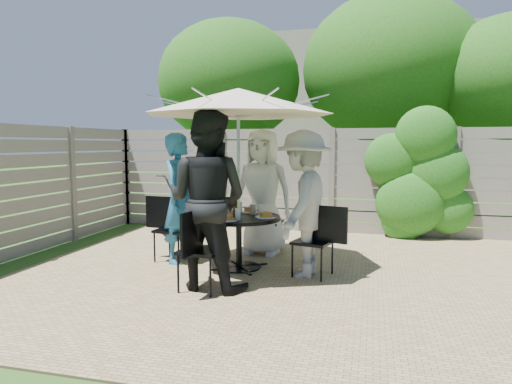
% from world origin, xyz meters
% --- Properties ---
extents(backyard_envelope, '(60.00, 60.00, 5.00)m').
position_xyz_m(backyard_envelope, '(0.09, 10.29, 2.61)').
color(backyard_envelope, '#2C5A1C').
rests_on(backyard_envelope, ground).
extents(patio_table, '(1.16, 1.16, 0.68)m').
position_xyz_m(patio_table, '(-0.91, 0.37, 0.47)').
color(patio_table, black).
rests_on(patio_table, ground).
extents(umbrella, '(2.59, 2.59, 2.24)m').
position_xyz_m(umbrella, '(-0.91, 0.37, 2.08)').
color(umbrella, silver).
rests_on(umbrella, ground).
extents(chair_back, '(0.46, 0.67, 0.91)m').
position_xyz_m(chair_back, '(-0.78, 1.32, 0.27)').
color(chair_back, black).
rests_on(chair_back, ground).
extents(person_back, '(0.94, 0.67, 1.78)m').
position_xyz_m(person_back, '(-0.80, 1.19, 0.89)').
color(person_back, silver).
rests_on(person_back, ground).
extents(chair_left, '(0.65, 0.47, 0.87)m').
position_xyz_m(chair_left, '(-1.87, 0.49, 0.26)').
color(chair_left, black).
rests_on(chair_left, ground).
extents(person_left, '(0.49, 0.67, 1.71)m').
position_xyz_m(person_left, '(-1.73, 0.48, 0.86)').
color(person_left, '#226697').
rests_on(person_left, ground).
extents(chair_front, '(0.48, 0.67, 0.90)m').
position_xyz_m(chair_front, '(-1.04, -0.59, 0.27)').
color(chair_front, black).
rests_on(chair_front, ground).
extents(person_front, '(1.02, 0.85, 1.93)m').
position_xyz_m(person_front, '(-1.02, -0.46, 0.96)').
color(person_front, black).
rests_on(person_front, ground).
extents(chair_right, '(0.66, 0.51, 0.86)m').
position_xyz_m(chair_right, '(0.05, 0.24, 0.26)').
color(chair_right, black).
rests_on(chair_right, ground).
extents(person_right, '(0.79, 1.19, 1.73)m').
position_xyz_m(person_right, '(-0.09, 0.26, 0.87)').
color(person_right, '#9E9D9A').
rests_on(person_right, ground).
extents(plate_back, '(0.26, 0.26, 0.06)m').
position_xyz_m(plate_back, '(-0.86, 0.72, 0.70)').
color(plate_back, white).
rests_on(plate_back, patio_table).
extents(plate_left, '(0.26, 0.26, 0.06)m').
position_xyz_m(plate_left, '(-1.27, 0.41, 0.70)').
color(plate_left, white).
rests_on(plate_left, patio_table).
extents(plate_front, '(0.26, 0.26, 0.06)m').
position_xyz_m(plate_front, '(-0.96, 0.01, 0.70)').
color(plate_front, white).
rests_on(plate_front, patio_table).
extents(plate_right, '(0.26, 0.26, 0.06)m').
position_xyz_m(plate_right, '(-0.55, 0.32, 0.70)').
color(plate_right, white).
rests_on(plate_right, patio_table).
extents(glass_back, '(0.07, 0.07, 0.14)m').
position_xyz_m(glass_back, '(-0.98, 0.64, 0.75)').
color(glass_back, silver).
rests_on(glass_back, patio_table).
extents(glass_left, '(0.07, 0.07, 0.14)m').
position_xyz_m(glass_left, '(-1.18, 0.30, 0.75)').
color(glass_left, silver).
rests_on(glass_left, patio_table).
extents(glass_front, '(0.07, 0.07, 0.14)m').
position_xyz_m(glass_front, '(-0.84, 0.10, 0.75)').
color(glass_front, silver).
rests_on(glass_front, patio_table).
extents(glass_right, '(0.07, 0.07, 0.14)m').
position_xyz_m(glass_right, '(-0.64, 0.44, 0.75)').
color(glass_right, silver).
rests_on(glass_right, patio_table).
extents(syrup_jug, '(0.09, 0.09, 0.16)m').
position_xyz_m(syrup_jug, '(-0.96, 0.42, 0.76)').
color(syrup_jug, '#59280C').
rests_on(syrup_jug, patio_table).
extents(coffee_cup, '(0.08, 0.08, 0.12)m').
position_xyz_m(coffee_cup, '(-0.78, 0.57, 0.74)').
color(coffee_cup, '#C6B293').
rests_on(coffee_cup, patio_table).
extents(bicycle, '(0.91, 2.07, 1.06)m').
position_xyz_m(bicycle, '(-2.49, 2.60, 0.53)').
color(bicycle, '#333338').
rests_on(bicycle, ground).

